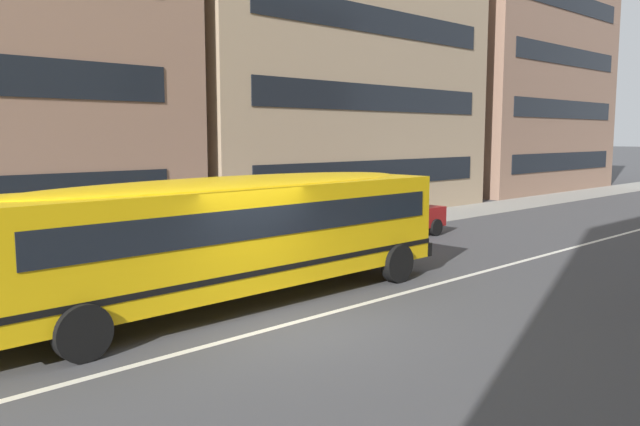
{
  "coord_description": "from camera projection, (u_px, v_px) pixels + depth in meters",
  "views": [
    {
      "loc": [
        -7.42,
        -8.84,
        3.55
      ],
      "look_at": [
        1.92,
        0.96,
        1.88
      ],
      "focal_mm": 35.69,
      "sensor_mm": 36.0,
      "label": 1
    }
  ],
  "objects": [
    {
      "name": "sidewalk_far",
      "position": [
        98.0,
        264.0,
        17.51
      ],
      "size": [
        120.0,
        3.0,
        0.01
      ],
      "primitive_type": "cube",
      "color": "gray",
      "rests_on": "ground_plane"
    },
    {
      "name": "apartment_block_far_centre",
      "position": [
        282.0,
        72.0,
        31.69
      ],
      "size": [
        16.52,
        13.1,
        13.3
      ],
      "color": "tan",
      "rests_on": "ground_plane"
    },
    {
      "name": "parked_car_red_near_corner",
      "position": [
        393.0,
        213.0,
        22.08
      ],
      "size": [
        3.93,
        1.94,
        1.64
      ],
      "rotation": [
        0.0,
        0.0,
        0.02
      ],
      "color": "maroon",
      "rests_on": "ground_plane"
    },
    {
      "name": "apartment_block_far_right",
      "position": [
        500.0,
        39.0,
        41.87
      ],
      "size": [
        14.89,
        9.5,
        19.7
      ],
      "color": "#93705B",
      "rests_on": "ground_plane"
    },
    {
      "name": "ground_plane",
      "position": [
        281.0,
        326.0,
        11.87
      ],
      "size": [
        400.0,
        400.0,
        0.0
      ],
      "primitive_type": "plane",
      "color": "#424244"
    },
    {
      "name": "school_bus",
      "position": [
        228.0,
        230.0,
        13.19
      ],
      "size": [
        12.04,
        2.85,
        2.69
      ],
      "rotation": [
        0.0,
        0.0,
        3.15
      ],
      "color": "yellow",
      "rests_on": "ground_plane"
    },
    {
      "name": "lane_centreline",
      "position": [
        281.0,
        326.0,
        11.87
      ],
      "size": [
        110.0,
        0.16,
        0.01
      ],
      "primitive_type": "cube",
      "color": "silver",
      "rests_on": "ground_plane"
    }
  ]
}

